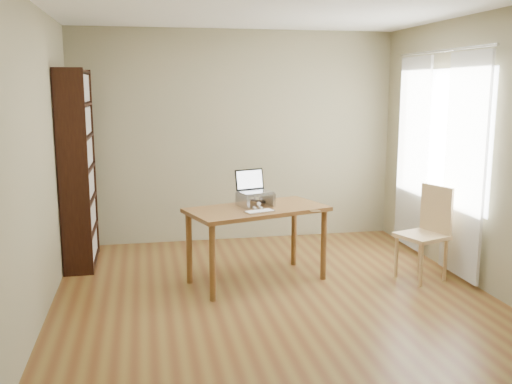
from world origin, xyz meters
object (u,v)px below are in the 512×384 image
laptop (254,186)px  keyboard (260,212)px  bookshelf (78,169)px  chair (429,230)px  desk (257,218)px  cat (253,200)px

laptop → keyboard: 0.40m
bookshelf → chair: (3.47, -1.21, -0.54)m
chair → bookshelf: bearing=141.6°
bookshelf → chair: bookshelf is taller
bookshelf → desk: bearing=-28.3°
desk → keyboard: keyboard is taller
bookshelf → chair: bearing=-19.2°
laptop → keyboard: (-0.02, -0.35, -0.18)m
desk → keyboard: 0.25m
desk → laptop: size_ratio=4.09×
bookshelf → desk: 2.04m
desk → cat: 0.20m
cat → chair: 1.79m
desk → chair: bearing=-26.2°
laptop → keyboard: bearing=-110.9°
laptop → cat: (-0.02, -0.02, -0.13)m
keyboard → cat: (-0.00, 0.33, 0.05)m
keyboard → chair: (1.72, -0.04, -0.25)m
desk → cat: bearing=84.2°
laptop → cat: bearing=-151.4°
laptop → cat: size_ratio=0.78×
bookshelf → laptop: 1.95m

